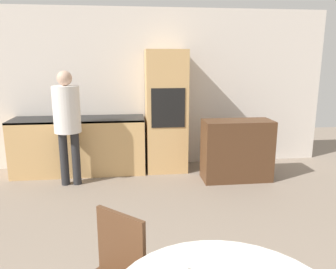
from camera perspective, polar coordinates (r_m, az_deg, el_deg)
wall_back at (r=5.55m, az=-3.29°, el=7.92°), size 6.03×0.05×2.60m
kitchen_counter at (r=5.40m, az=-15.12°, el=-1.75°), size 2.05×0.60×0.89m
oven_unit at (r=5.27m, az=-0.34°, el=4.04°), size 0.64×0.59×1.93m
sideboard at (r=5.01m, az=11.88°, el=-2.70°), size 1.02×0.45×0.91m
person_standing at (r=4.79m, az=-17.16°, el=3.02°), size 0.37×0.37×1.64m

